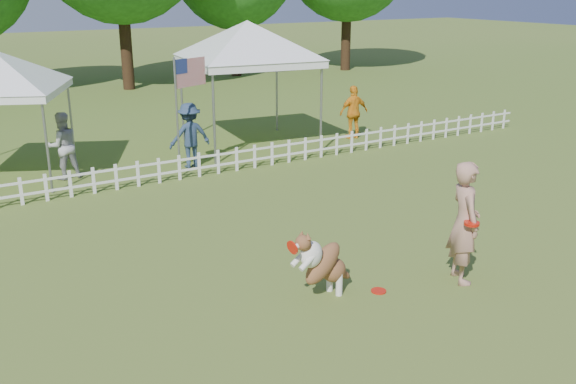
% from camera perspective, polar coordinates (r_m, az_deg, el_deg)
% --- Properties ---
extents(ground, '(120.00, 120.00, 0.00)m').
position_cam_1_polar(ground, '(9.73, 7.59, -9.06)').
color(ground, '#436921').
rests_on(ground, ground).
extents(picket_fence, '(22.00, 0.08, 0.60)m').
position_cam_1_polar(picket_fence, '(15.33, -8.76, 2.28)').
color(picket_fence, white).
rests_on(picket_fence, ground).
extents(handler, '(0.69, 0.82, 1.91)m').
position_cam_1_polar(handler, '(10.10, 15.42, -2.61)').
color(handler, tan).
rests_on(handler, ground).
extents(dog, '(1.12, 0.55, 1.11)m').
position_cam_1_polar(dog, '(9.34, 3.19, -6.32)').
color(dog, brown).
rests_on(dog, ground).
extents(frisbee_on_turf, '(0.30, 0.30, 0.02)m').
position_cam_1_polar(frisbee_on_turf, '(9.83, 8.06, -8.70)').
color(frisbee_on_turf, red).
rests_on(frisbee_on_turf, ground).
extents(canopy_tent_right, '(3.64, 3.64, 3.39)m').
position_cam_1_polar(canopy_tent_right, '(18.10, -3.54, 9.38)').
color(canopy_tent_right, white).
rests_on(canopy_tent_right, ground).
extents(flag_pole, '(1.03, 0.54, 2.82)m').
position_cam_1_polar(flag_pole, '(15.28, -9.82, 6.46)').
color(flag_pole, gray).
rests_on(flag_pole, ground).
extents(spectator_a, '(0.79, 0.63, 1.59)m').
position_cam_1_polar(spectator_a, '(15.93, -19.40, 3.90)').
color(spectator_a, '#A7A6AB').
rests_on(spectator_a, ground).
extents(spectator_b, '(1.07, 0.63, 1.62)m').
position_cam_1_polar(spectator_b, '(16.18, -8.73, 4.99)').
color(spectator_b, navy).
rests_on(spectator_b, ground).
extents(spectator_c, '(0.96, 0.47, 1.57)m').
position_cam_1_polar(spectator_c, '(19.19, 5.86, 7.07)').
color(spectator_c, orange).
rests_on(spectator_c, ground).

